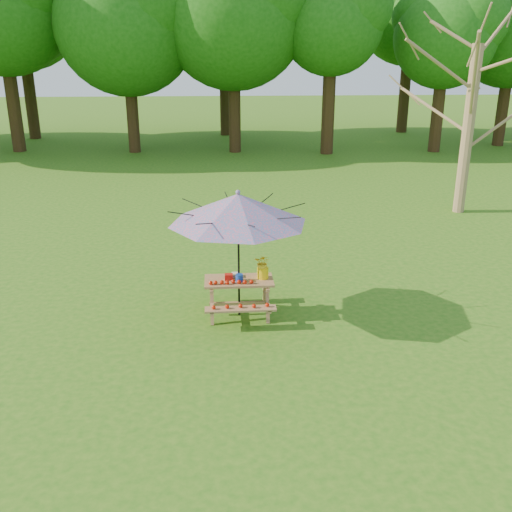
{
  "coord_description": "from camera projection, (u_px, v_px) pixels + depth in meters",
  "views": [
    {
      "loc": [
        -0.69,
        -6.06,
        4.39
      ],
      "look_at": [
        -0.01,
        3.18,
        1.1
      ],
      "focal_mm": 40.0,
      "sensor_mm": 36.0,
      "label": 1
    }
  ],
  "objects": [
    {
      "name": "ground",
      "position": [
        275.0,
        421.0,
        7.21
      ],
      "size": [
        120.0,
        120.0,
        0.0
      ],
      "primitive_type": "plane",
      "color": "#2A6713",
      "rests_on": "ground"
    },
    {
      "name": "flower_bucket",
      "position": [
        263.0,
        266.0,
        9.94
      ],
      "size": [
        0.34,
        0.31,
        0.44
      ],
      "color": "yellow",
      "rests_on": "picnic_table"
    },
    {
      "name": "produce_bins",
      "position": [
        235.0,
        277.0,
        9.93
      ],
      "size": [
        0.32,
        0.36,
        0.13
      ],
      "color": "red",
      "rests_on": "picnic_table"
    },
    {
      "name": "tomatoes_row",
      "position": [
        231.0,
        282.0,
        9.76
      ],
      "size": [
        0.77,
        0.13,
        0.07
      ],
      "primitive_type": null,
      "color": "red",
      "rests_on": "picnic_table"
    },
    {
      "name": "patio_umbrella",
      "position": [
        238.0,
        209.0,
        9.53
      ],
      "size": [
        2.74,
        2.74,
        2.27
      ],
      "color": "black",
      "rests_on": "ground"
    },
    {
      "name": "picnic_table",
      "position": [
        239.0,
        298.0,
        10.07
      ],
      "size": [
        1.2,
        1.32,
        0.67
      ],
      "color": "#976944",
      "rests_on": "ground"
    }
  ]
}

